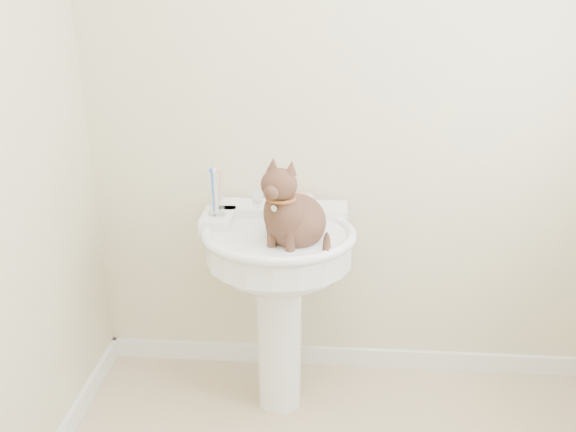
# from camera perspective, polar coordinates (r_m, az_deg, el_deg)

# --- Properties ---
(wall_back) EXTENTS (2.20, 0.00, 2.50)m
(wall_back) POSITION_cam_1_polar(r_m,az_deg,el_deg) (2.44, 6.45, 11.12)
(wall_back) COLOR beige
(wall_back) RESTS_ON ground
(baseboard_back) EXTENTS (2.20, 0.02, 0.09)m
(baseboard_back) POSITION_cam_1_polar(r_m,az_deg,el_deg) (2.90, 5.43, -12.98)
(baseboard_back) COLOR white
(baseboard_back) RESTS_ON floor
(pedestal_sink) EXTENTS (0.60, 0.59, 0.82)m
(pedestal_sink) POSITION_cam_1_polar(r_m,az_deg,el_deg) (2.36, -0.89, -4.62)
(pedestal_sink) COLOR white
(pedestal_sink) RESTS_ON floor
(faucet) EXTENTS (0.28, 0.12, 0.14)m
(faucet) POSITION_cam_1_polar(r_m,az_deg,el_deg) (2.41, -0.56, 1.60)
(faucet) COLOR silver
(faucet) RESTS_ON pedestal_sink
(soap_bar) EXTENTS (0.10, 0.07, 0.03)m
(soap_bar) POSITION_cam_1_polar(r_m,az_deg,el_deg) (2.49, 1.09, 1.67)
(soap_bar) COLOR #F9613B
(soap_bar) RESTS_ON pedestal_sink
(toothbrush_cup) EXTENTS (0.07, 0.07, 0.19)m
(toothbrush_cup) POSITION_cam_1_polar(r_m,az_deg,el_deg) (2.35, -6.71, 1.18)
(toothbrush_cup) COLOR silver
(toothbrush_cup) RESTS_ON pedestal_sink
(cat) EXTENTS (0.25, 0.31, 0.45)m
(cat) POSITION_cam_1_polar(r_m,az_deg,el_deg) (2.19, 0.49, -0.05)
(cat) COLOR brown
(cat) RESTS_ON pedestal_sink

